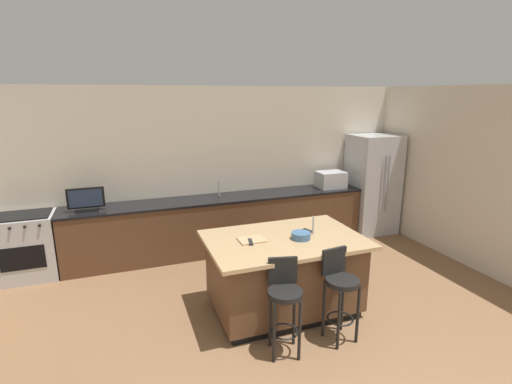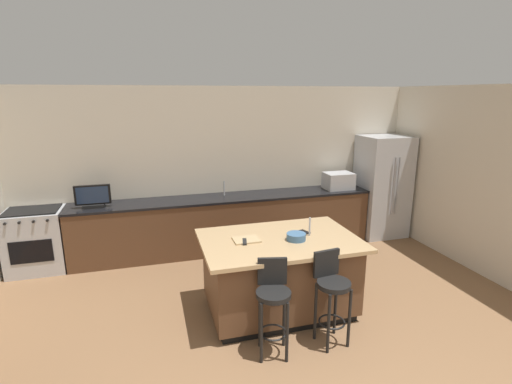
# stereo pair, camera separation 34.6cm
# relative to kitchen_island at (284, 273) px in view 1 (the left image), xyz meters

# --- Properties ---
(wall_back) EXTENTS (7.05, 0.12, 2.63)m
(wall_back) POSITION_rel_kitchen_island_xyz_m (-0.19, 2.36, 0.85)
(wall_back) COLOR beige
(wall_back) RESTS_ON ground_plane
(wall_right) EXTENTS (0.12, 5.17, 2.63)m
(wall_right) POSITION_rel_kitchen_island_xyz_m (3.14, -0.02, 0.85)
(wall_right) COLOR beige
(wall_right) RESTS_ON ground_plane
(counter_back) EXTENTS (4.83, 0.62, 0.90)m
(counter_back) POSITION_rel_kitchen_island_xyz_m (-0.20, 1.98, -0.01)
(counter_back) COLOR brown
(counter_back) RESTS_ON ground_plane
(kitchen_island) EXTENTS (1.79, 1.19, 0.90)m
(kitchen_island) POSITION_rel_kitchen_island_xyz_m (0.00, 0.00, 0.00)
(kitchen_island) COLOR black
(kitchen_island) RESTS_ON ground_plane
(refrigerator) EXTENTS (0.81, 0.75, 1.80)m
(refrigerator) POSITION_rel_kitchen_island_xyz_m (2.62, 1.93, 0.44)
(refrigerator) COLOR #B7BABF
(refrigerator) RESTS_ON ground_plane
(range_oven) EXTENTS (0.77, 0.63, 0.92)m
(range_oven) POSITION_rel_kitchen_island_xyz_m (-3.01, 1.98, -0.01)
(range_oven) COLOR #B7BABF
(range_oven) RESTS_ON ground_plane
(microwave) EXTENTS (0.48, 0.36, 0.28)m
(microwave) POSITION_rel_kitchen_island_xyz_m (1.78, 1.98, 0.58)
(microwave) COLOR #B7BABF
(microwave) RESTS_ON counter_back
(tv_monitor) EXTENTS (0.49, 0.16, 0.34)m
(tv_monitor) POSITION_rel_kitchen_island_xyz_m (-2.19, 1.93, 0.59)
(tv_monitor) COLOR black
(tv_monitor) RESTS_ON counter_back
(sink_faucet_back) EXTENTS (0.02, 0.02, 0.24)m
(sink_faucet_back) POSITION_rel_kitchen_island_xyz_m (-0.23, 2.08, 0.56)
(sink_faucet_back) COLOR #B2B2B7
(sink_faucet_back) RESTS_ON counter_back
(sink_faucet_island) EXTENTS (0.02, 0.02, 0.22)m
(sink_faucet_island) POSITION_rel_kitchen_island_xyz_m (0.37, 0.00, 0.55)
(sink_faucet_island) COLOR #B2B2B7
(sink_faucet_island) RESTS_ON kitchen_island
(bar_stool_left) EXTENTS (0.35, 0.37, 0.96)m
(bar_stool_left) POSITION_rel_kitchen_island_xyz_m (-0.31, -0.71, 0.11)
(bar_stool_left) COLOR black
(bar_stool_left) RESTS_ON ground_plane
(bar_stool_right) EXTENTS (0.34, 0.35, 0.97)m
(bar_stool_right) POSITION_rel_kitchen_island_xyz_m (0.31, -0.71, 0.12)
(bar_stool_right) COLOR black
(bar_stool_right) RESTS_ON ground_plane
(fruit_bowl) EXTENTS (0.22, 0.22, 0.08)m
(fruit_bowl) POSITION_rel_kitchen_island_xyz_m (0.16, -0.09, 0.48)
(fruit_bowl) COLOR #3F668C
(fruit_bowl) RESTS_ON kitchen_island
(cell_phone) EXTENTS (0.12, 0.16, 0.01)m
(cell_phone) POSITION_rel_kitchen_island_xyz_m (0.36, 0.12, 0.45)
(cell_phone) COLOR black
(cell_phone) RESTS_ON kitchen_island
(tv_remote) EXTENTS (0.08, 0.18, 0.02)m
(tv_remote) POSITION_rel_kitchen_island_xyz_m (-0.41, -0.00, 0.45)
(tv_remote) COLOR black
(tv_remote) RESTS_ON kitchen_island
(cutting_board) EXTENTS (0.29, 0.23, 0.02)m
(cutting_board) POSITION_rel_kitchen_island_xyz_m (-0.38, 0.05, 0.45)
(cutting_board) COLOR tan
(cutting_board) RESTS_ON kitchen_island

